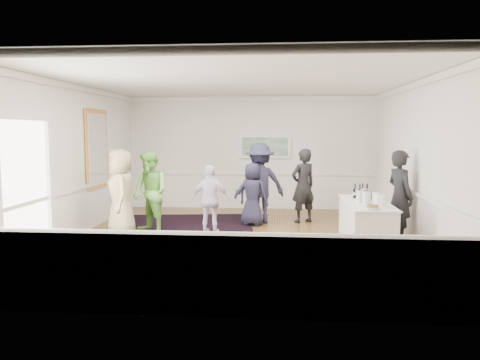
# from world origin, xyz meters

# --- Properties ---
(floor) EXTENTS (8.00, 8.00, 0.00)m
(floor) POSITION_xyz_m (0.00, 0.00, 0.00)
(floor) COLOR brown
(floor) RESTS_ON ground
(ceiling) EXTENTS (7.00, 8.00, 0.02)m
(ceiling) POSITION_xyz_m (0.00, 0.00, 3.20)
(ceiling) COLOR white
(ceiling) RESTS_ON wall_back
(wall_left) EXTENTS (0.02, 8.00, 3.20)m
(wall_left) POSITION_xyz_m (-3.50, 0.00, 1.60)
(wall_left) COLOR white
(wall_left) RESTS_ON floor
(wall_right) EXTENTS (0.02, 8.00, 3.20)m
(wall_right) POSITION_xyz_m (3.50, 0.00, 1.60)
(wall_right) COLOR white
(wall_right) RESTS_ON floor
(wall_back) EXTENTS (7.00, 0.02, 3.20)m
(wall_back) POSITION_xyz_m (0.00, 4.00, 1.60)
(wall_back) COLOR white
(wall_back) RESTS_ON floor
(wall_front) EXTENTS (7.00, 0.02, 3.20)m
(wall_front) POSITION_xyz_m (0.00, -4.00, 1.60)
(wall_front) COLOR white
(wall_front) RESTS_ON floor
(wainscoting) EXTENTS (7.00, 8.00, 1.00)m
(wainscoting) POSITION_xyz_m (0.00, 0.00, 0.50)
(wainscoting) COLOR white
(wainscoting) RESTS_ON floor
(mirror) EXTENTS (0.05, 1.25, 1.85)m
(mirror) POSITION_xyz_m (-3.45, 1.30, 1.80)
(mirror) COLOR #F5A248
(mirror) RESTS_ON wall_left
(doorway) EXTENTS (0.10, 1.78, 2.56)m
(doorway) POSITION_xyz_m (-3.45, -1.90, 1.42)
(doorway) COLOR white
(doorway) RESTS_ON wall_left
(landscape_painting) EXTENTS (1.44, 0.06, 0.66)m
(landscape_painting) POSITION_xyz_m (0.40, 3.95, 1.78)
(landscape_painting) COLOR white
(landscape_painting) RESTS_ON wall_back
(area_rug) EXTENTS (3.84, 4.72, 0.02)m
(area_rug) POSITION_xyz_m (-1.39, 0.59, 0.01)
(area_rug) COLOR black
(area_rug) RESTS_ON floor
(serving_table) EXTENTS (0.82, 2.14, 0.87)m
(serving_table) POSITION_xyz_m (2.47, -0.32, 0.44)
(serving_table) COLOR silver
(serving_table) RESTS_ON floor
(bartender) EXTENTS (0.66, 0.79, 1.85)m
(bartender) POSITION_xyz_m (3.20, 0.10, 0.92)
(bartender) COLOR black
(bartender) RESTS_ON floor
(guest_tan) EXTENTS (0.92, 1.07, 1.85)m
(guest_tan) POSITION_xyz_m (-2.49, 0.09, 0.93)
(guest_tan) COLOR tan
(guest_tan) RESTS_ON floor
(guest_green) EXTENTS (1.10, 1.07, 1.78)m
(guest_green) POSITION_xyz_m (-1.99, 0.53, 0.89)
(guest_green) COLOR #7CCC51
(guest_green) RESTS_ON floor
(guest_lilac) EXTENTS (0.91, 0.45, 1.50)m
(guest_lilac) POSITION_xyz_m (-0.65, 0.49, 0.75)
(guest_lilac) COLOR silver
(guest_lilac) RESTS_ON floor
(guest_dark_a) EXTENTS (1.42, 1.12, 1.93)m
(guest_dark_a) POSITION_xyz_m (0.34, 1.84, 0.97)
(guest_dark_a) COLOR #212138
(guest_dark_a) RESTS_ON floor
(guest_dark_b) EXTENTS (0.78, 0.71, 1.80)m
(guest_dark_b) POSITION_xyz_m (1.38, 2.00, 0.90)
(guest_dark_b) COLOR black
(guest_dark_b) RESTS_ON floor
(guest_navy) EXTENTS (0.85, 0.73, 1.48)m
(guest_navy) POSITION_xyz_m (0.19, 1.56, 0.74)
(guest_navy) COLOR #212138
(guest_navy) RESTS_ON floor
(wine_bottles) EXTENTS (0.32, 0.25, 0.31)m
(wine_bottles) POSITION_xyz_m (2.47, 0.17, 1.02)
(wine_bottles) COLOR black
(wine_bottles) RESTS_ON serving_table
(juice_pitchers) EXTENTS (0.44, 0.62, 0.24)m
(juice_pitchers) POSITION_xyz_m (2.52, -0.62, 0.99)
(juice_pitchers) COLOR #8BBA42
(juice_pitchers) RESTS_ON serving_table
(ice_bucket) EXTENTS (0.26, 0.26, 0.25)m
(ice_bucket) POSITION_xyz_m (2.48, -0.20, 0.98)
(ice_bucket) COLOR silver
(ice_bucket) RESTS_ON serving_table
(nut_bowl) EXTENTS (0.26, 0.26, 0.08)m
(nut_bowl) POSITION_xyz_m (2.42, -1.17, 0.90)
(nut_bowl) COLOR white
(nut_bowl) RESTS_ON serving_table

